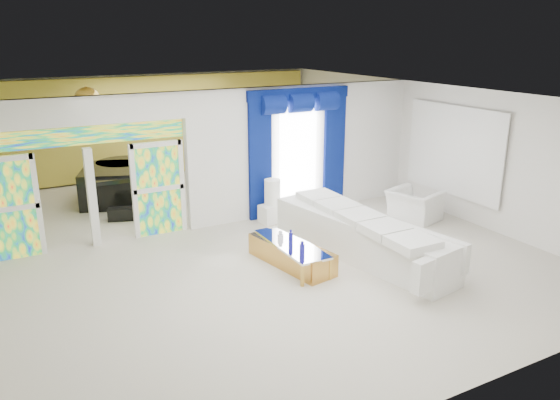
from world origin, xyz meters
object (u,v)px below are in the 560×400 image
coffee_table (291,254)px  console_table (284,211)px  armchair (414,205)px  grand_piano (112,184)px  white_sofa (360,238)px

coffee_table → console_table: (1.11, 2.32, -0.00)m
armchair → console_table: bearing=45.4°
armchair → grand_piano: (-5.83, 4.74, 0.10)m
coffee_table → grand_piano: (-2.09, 5.61, 0.24)m
white_sofa → coffee_table: white_sofa is taller
grand_piano → armchair: bearing=-20.3°
armchair → grand_piano: grand_piano is taller
white_sofa → grand_piano: bearing=109.9°
grand_piano → white_sofa: bearing=-41.0°
console_table → armchair: armchair is taller
coffee_table → armchair: armchair is taller
armchair → grand_piano: size_ratio=0.61×
armchair → grand_piano: bearing=35.1°
console_table → grand_piano: size_ratio=0.69×
white_sofa → armchair: white_sofa is taller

